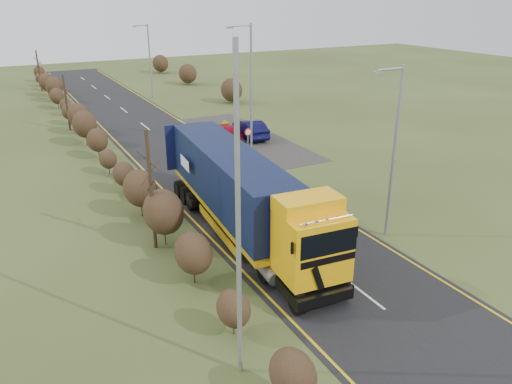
{
  "coord_description": "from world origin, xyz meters",
  "views": [
    {
      "loc": [
        -12.49,
        -17.89,
        11.86
      ],
      "look_at": [
        -0.66,
        4.28,
        1.78
      ],
      "focal_mm": 35.0,
      "sensor_mm": 36.0,
      "label": 1
    }
  ],
  "objects": [
    {
      "name": "hedgerow",
      "position": [
        -6.0,
        7.89,
        1.62
      ],
      "size": [
        2.24,
        102.04,
        6.05
      ],
      "color": "black",
      "rests_on": "ground"
    },
    {
      "name": "lorry",
      "position": [
        -2.14,
        3.18,
        2.5
      ],
      "size": [
        3.75,
        15.98,
        4.4
      ],
      "rotation": [
        0.0,
        0.0,
        -0.09
      ],
      "color": "black",
      "rests_on": "ground"
    },
    {
      "name": "streetlight_far",
      "position": [
        4.67,
        40.9,
        4.68
      ],
      "size": [
        1.82,
        0.18,
        8.52
      ],
      "color": "gray",
      "rests_on": "ground"
    },
    {
      "name": "ground",
      "position": [
        0.0,
        0.0,
        0.0
      ],
      "size": [
        160.0,
        160.0,
        0.0
      ],
      "primitive_type": "plane",
      "color": "#39451D",
      "rests_on": "ground"
    },
    {
      "name": "streetlight_mid",
      "position": [
        5.44,
        16.78,
        5.39
      ],
      "size": [
        2.07,
        0.19,
        9.75
      ],
      "color": "gray",
      "rests_on": "ground"
    },
    {
      "name": "car_blue_sedan",
      "position": [
        7.02,
        19.76,
        0.79
      ],
      "size": [
        2.04,
        4.91,
        1.58
      ],
      "primitive_type": "imported",
      "rotation": [
        0.0,
        0.0,
        3.06
      ],
      "color": "black",
      "rests_on": "ground"
    },
    {
      "name": "car_red_hatchback",
      "position": [
        4.8,
        20.3,
        0.73
      ],
      "size": [
        1.81,
        4.32,
        1.46
      ],
      "primitive_type": "imported",
      "rotation": [
        0.0,
        0.0,
        3.12
      ],
      "color": "maroon",
      "rests_on": "ground"
    },
    {
      "name": "left_pole",
      "position": [
        -6.66,
        -5.84,
        5.4
      ],
      "size": [
        0.16,
        0.16,
        10.8
      ],
      "primitive_type": "cylinder",
      "color": "gray",
      "rests_on": "ground"
    },
    {
      "name": "road",
      "position": [
        0.0,
        10.0,
        0.01
      ],
      "size": [
        8.0,
        120.0,
        0.02
      ],
      "primitive_type": "cube",
      "color": "black",
      "rests_on": "ground"
    },
    {
      "name": "warning_board",
      "position": [
        4.94,
        20.53,
        1.01
      ],
      "size": [
        0.64,
        0.11,
        1.69
      ],
      "color": "gray",
      "rests_on": "ground"
    },
    {
      "name": "layby",
      "position": [
        6.5,
        20.0,
        0.01
      ],
      "size": [
        6.0,
        18.0,
        0.02
      ],
      "primitive_type": "cube",
      "color": "#2B2927",
      "rests_on": "ground"
    },
    {
      "name": "lane_markings",
      "position": [
        0.0,
        9.69,
        0.03
      ],
      "size": [
        7.52,
        116.0,
        0.01
      ],
      "color": "gold",
      "rests_on": "road"
    },
    {
      "name": "speed_sign",
      "position": [
        4.58,
        15.42,
        1.49
      ],
      "size": [
        0.59,
        0.1,
        2.15
      ],
      "color": "gray",
      "rests_on": "ground"
    },
    {
      "name": "streetlight_near",
      "position": [
        4.49,
        -0.35,
        4.82
      ],
      "size": [
        1.87,
        0.18,
        8.76
      ],
      "color": "gray",
      "rests_on": "ground"
    }
  ]
}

